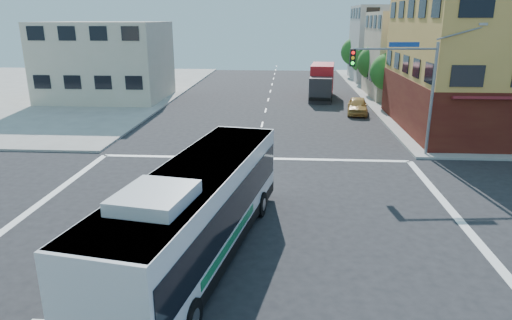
{
  "coord_description": "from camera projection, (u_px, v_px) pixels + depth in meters",
  "views": [
    {
      "loc": [
        1.96,
        -17.5,
        8.31
      ],
      "look_at": [
        0.58,
        2.94,
        1.94
      ],
      "focal_mm": 32.0,
      "sensor_mm": 36.0,
      "label": 1
    }
  ],
  "objects": [
    {
      "name": "street_tree_b",
      "position": [
        375.0,
        61.0,
        51.61
      ],
      "size": [
        3.8,
        3.8,
        5.79
      ],
      "color": "#372714",
      "rests_on": "ground"
    },
    {
      "name": "street_tree_d",
      "position": [
        355.0,
        50.0,
        66.82
      ],
      "size": [
        4.0,
        4.0,
        6.03
      ],
      "color": "#372714",
      "rests_on": "ground"
    },
    {
      "name": "street_tree_a",
      "position": [
        390.0,
        70.0,
        44.04
      ],
      "size": [
        3.6,
        3.6,
        5.53
      ],
      "color": "#372714",
      "rests_on": "ground"
    },
    {
      "name": "box_truck",
      "position": [
        322.0,
        82.0,
        49.27
      ],
      "size": [
        3.16,
        8.14,
        3.57
      ],
      "rotation": [
        0.0,
        0.0,
        -0.11
      ],
      "color": "#252429",
      "rests_on": "ground"
    },
    {
      "name": "street_tree_c",
      "position": [
        364.0,
        58.0,
        59.32
      ],
      "size": [
        3.4,
        3.4,
        5.29
      ],
      "color": "#372714",
      "rests_on": "ground"
    },
    {
      "name": "building_east_near",
      "position": [
        427.0,
        55.0,
        49.21
      ],
      "size": [
        12.06,
        10.06,
        9.0
      ],
      "color": "#C0B193",
      "rests_on": "ground"
    },
    {
      "name": "parked_car",
      "position": [
        357.0,
        106.0,
        41.32
      ],
      "size": [
        2.32,
        4.58,
        1.49
      ],
      "primitive_type": "imported",
      "rotation": [
        0.0,
        0.0,
        -0.13
      ],
      "color": "#C59446",
      "rests_on": "ground"
    },
    {
      "name": "ground",
      "position": [
        238.0,
        224.0,
        19.26
      ],
      "size": [
        120.0,
        120.0,
        0.0
      ],
      "primitive_type": "plane",
      "color": "black",
      "rests_on": "ground"
    },
    {
      "name": "signal_mast_ne",
      "position": [
        406.0,
        77.0,
        27.32
      ],
      "size": [
        7.91,
        1.13,
        8.07
      ],
      "color": "slate",
      "rests_on": "ground"
    },
    {
      "name": "building_west",
      "position": [
        106.0,
        62.0,
        47.74
      ],
      "size": [
        12.06,
        10.06,
        8.0
      ],
      "color": "beige",
      "rests_on": "ground"
    },
    {
      "name": "transit_bus",
      "position": [
        198.0,
        211.0,
        16.02
      ],
      "size": [
        4.94,
        13.05,
        3.78
      ],
      "rotation": [
        0.0,
        0.0,
        -0.18
      ],
      "color": "black",
      "rests_on": "ground"
    },
    {
      "name": "building_east_far",
      "position": [
        397.0,
        44.0,
        62.4
      ],
      "size": [
        12.06,
        10.06,
        10.0
      ],
      "color": "#9E9E98",
      "rests_on": "ground"
    }
  ]
}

